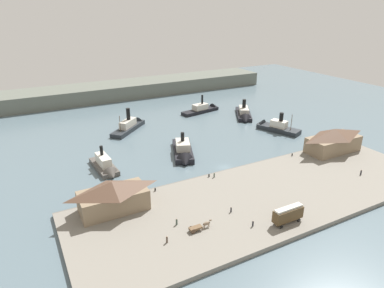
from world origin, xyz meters
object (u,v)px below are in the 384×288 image
(pedestrian_near_west_shed, at_px, (253,224))
(pedestrian_standing_center, at_px, (177,222))
(horse_cart, at_px, (199,226))
(mooring_post_center_east, at_px, (209,175))
(street_tram, at_px, (288,214))
(pedestrian_walking_east, at_px, (361,172))
(ferry_shed_east_terminal, at_px, (334,140))
(ferry_outer_harbor, at_px, (274,127))
(ferry_approaching_west, at_px, (131,125))
(pedestrian_walking_west, at_px, (214,175))
(ferry_departing_north, at_px, (183,152))
(ferry_mid_harbor, at_px, (204,109))
(mooring_post_center_west, at_px, (155,190))
(ferry_near_quay, at_px, (244,115))
(pedestrian_at_waters_edge, at_px, (231,210))
(pedestrian_near_cart, at_px, (167,240))
(ferry_shed_customs_shed, at_px, (113,196))
(mooring_post_west, at_px, (292,155))
(ferry_moored_west, at_px, (106,167))

(pedestrian_near_west_shed, bearing_deg, pedestrian_standing_center, 150.00)
(horse_cart, bearing_deg, mooring_post_center_east, 54.50)
(street_tram, xyz_separation_m, pedestrian_walking_east, (38.25, 8.48, -1.76))
(ferry_shed_east_terminal, relative_size, ferry_outer_harbor, 0.98)
(street_tram, height_order, ferry_approaching_west, ferry_approaching_west)
(pedestrian_walking_west, relative_size, ferry_departing_north, 0.07)
(pedestrian_near_west_shed, bearing_deg, pedestrian_walking_west, 79.14)
(ferry_shed_east_terminal, relative_size, horse_cart, 3.39)
(pedestrian_walking_east, relative_size, ferry_mid_harbor, 0.08)
(mooring_post_center_west, xyz_separation_m, ferry_approaching_west, (12.10, 57.47, 0.03))
(pedestrian_walking_west, height_order, ferry_near_quay, ferry_near_quay)
(ferry_shed_east_terminal, height_order, horse_cart, ferry_shed_east_terminal)
(pedestrian_at_waters_edge, xyz_separation_m, ferry_near_quay, (52.63, 66.42, -0.43))
(pedestrian_near_cart, relative_size, ferry_outer_harbor, 0.08)
(pedestrian_at_waters_edge, relative_size, ferry_mid_harbor, 0.07)
(ferry_shed_customs_shed, distance_m, pedestrian_standing_center, 18.10)
(mooring_post_west, xyz_separation_m, ferry_outer_harbor, (14.20, 26.28, -0.07))
(pedestrian_walking_west, distance_m, ferry_mid_harbor, 74.32)
(ferry_shed_east_terminal, relative_size, mooring_post_center_east, 22.48)
(ferry_shed_customs_shed, xyz_separation_m, mooring_post_center_west, (13.07, 3.91, -3.73))
(ferry_outer_harbor, bearing_deg, pedestrian_walking_east, -96.60)
(ferry_moored_west, bearing_deg, street_tram, -58.62)
(ferry_shed_east_terminal, bearing_deg, pedestrian_standing_center, -168.76)
(ferry_shed_customs_shed, height_order, ferry_shed_east_terminal, ferry_shed_east_terminal)
(mooring_post_west, bearing_deg, pedestrian_standing_center, -161.89)
(horse_cart, distance_m, mooring_post_west, 54.44)
(mooring_post_west, bearing_deg, pedestrian_walking_west, -178.45)
(pedestrian_walking_east, xyz_separation_m, pedestrian_near_cart, (-67.32, -1.53, 0.00))
(ferry_departing_north, distance_m, ferry_near_quay, 53.82)
(ferry_approaching_west, bearing_deg, ferry_mid_harbor, 10.49)
(pedestrian_at_waters_edge, bearing_deg, horse_cart, -166.32)
(pedestrian_at_waters_edge, relative_size, mooring_post_center_west, 1.75)
(mooring_post_west, bearing_deg, ferry_mid_harbor, 88.76)
(ferry_outer_harbor, distance_m, ferry_moored_west, 75.10)
(pedestrian_near_west_shed, xyz_separation_m, ferry_moored_west, (-22.92, 48.39, -0.41))
(pedestrian_walking_east, distance_m, pedestrian_standing_center, 62.58)
(mooring_post_center_west, xyz_separation_m, ferry_moored_west, (-8.55, 21.72, -0.13))
(ferry_shed_customs_shed, xyz_separation_m, mooring_post_west, (65.26, 4.02, -3.73))
(mooring_post_center_east, height_order, ferry_departing_north, ferry_departing_north)
(pedestrian_standing_center, distance_m, mooring_post_west, 56.56)
(pedestrian_at_waters_edge, xyz_separation_m, mooring_post_center_west, (-13.13, 19.18, -0.27))
(ferry_near_quay, height_order, ferry_mid_harbor, ferry_mid_harbor)
(ferry_mid_harbor, distance_m, ferry_moored_west, 75.83)
(ferry_shed_east_terminal, distance_m, ferry_approaching_west, 82.82)
(pedestrian_at_waters_edge, relative_size, ferry_moored_west, 0.09)
(pedestrian_near_cart, distance_m, ferry_departing_north, 49.82)
(mooring_post_center_east, distance_m, ferry_approaching_west, 57.52)
(pedestrian_near_cart, distance_m, ferry_moored_west, 44.29)
(mooring_post_center_east, bearing_deg, pedestrian_near_cart, -137.08)
(pedestrian_walking_west, xyz_separation_m, ferry_approaching_west, (-7.23, 58.25, -0.26))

